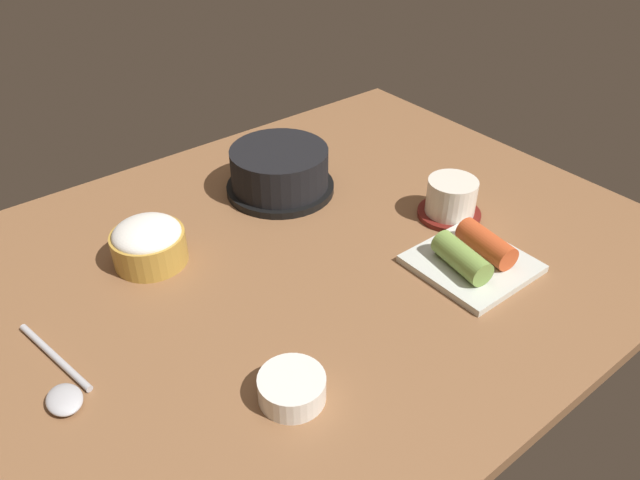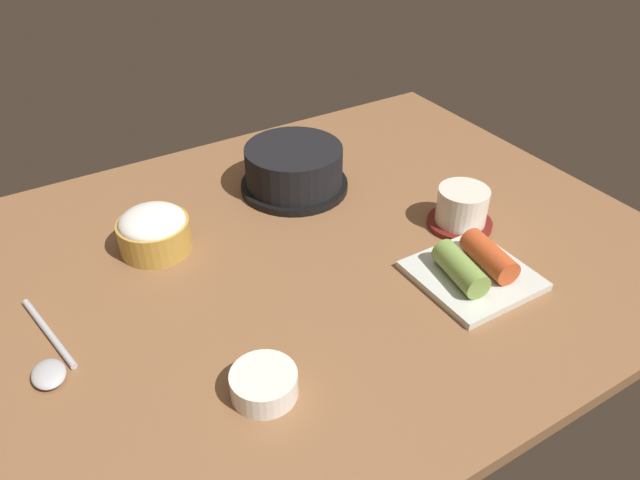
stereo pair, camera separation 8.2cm
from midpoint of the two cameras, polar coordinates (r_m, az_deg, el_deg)
dining_table at (r=84.69cm, az=0.90°, el=-2.03°), size 100.00×76.00×2.00cm
stone_pot at (r=96.98cm, az=-0.04°, el=6.72°), size 17.33×17.33×7.35cm
rice_bowl at (r=85.55cm, az=-12.78°, el=0.83°), size 9.98×9.98×6.23cm
tea_cup_with_saucer at (r=91.72cm, az=15.71°, el=2.80°), size 9.59×9.59×6.13cm
kimchi_plate at (r=82.60cm, az=17.04°, el=-2.72°), size 14.31×14.31×4.46cm
side_bowl_near at (r=65.20cm, az=-1.64°, el=-13.48°), size 7.22×7.22×2.93cm
spoon at (r=73.41cm, az=-21.28°, el=-10.68°), size 4.83×16.56×1.35cm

